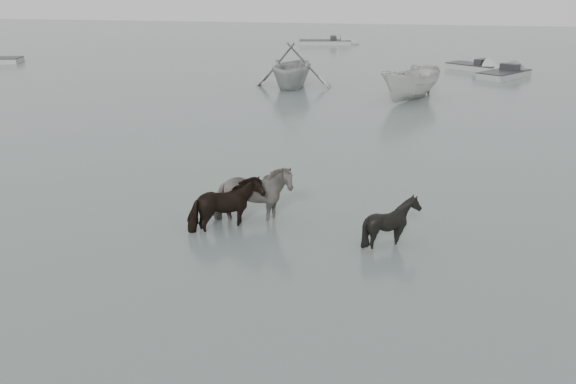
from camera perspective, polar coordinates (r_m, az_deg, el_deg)
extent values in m
plane|color=#566663|center=(14.64, -3.31, -4.87)|extent=(140.00, 140.00, 0.00)
imported|color=black|center=(15.79, -3.24, 0.25)|extent=(2.17, 1.33, 1.71)
imported|color=black|center=(15.37, -5.47, -0.68)|extent=(1.84, 1.94, 1.53)
imported|color=black|center=(14.70, 9.23, -2.20)|extent=(1.33, 1.22, 1.32)
imported|color=#ACAFAC|center=(35.28, 0.39, 11.34)|extent=(4.26, 4.93, 2.59)
imported|color=beige|center=(32.20, 10.93, 9.56)|extent=(3.72, 4.87, 1.78)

